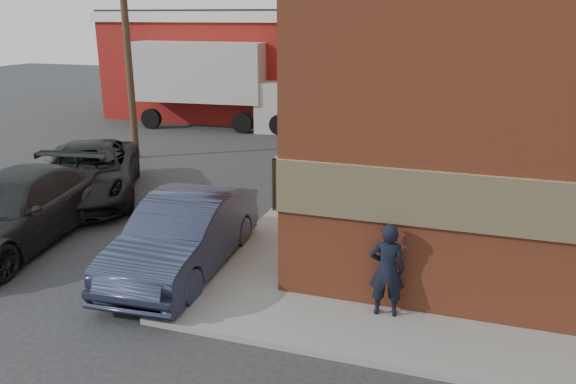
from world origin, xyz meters
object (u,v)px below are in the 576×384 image
Objects in this scene: warehouse at (268,63)px; box_truck at (218,79)px; suv_b at (12,211)px; utility_pole at (126,31)px; sedan at (184,235)px; suv_a at (89,172)px; man at (387,270)px.

warehouse is 4.43m from box_truck.
utility_pole is at bearing 95.64° from suv_b.
sedan is 0.85× the size of suv_a.
man is 0.21× the size of box_truck.
suv_a is at bearing 141.24° from sedan.
box_truck is at bearing -103.57° from warehouse.
warehouse reaches higher than man.
warehouse is 15.98m from suv_a.
utility_pole is 1.06× the size of box_truck.
warehouse is 20.28m from sedan.
warehouse reaches higher than suv_a.
sedan is (6.70, -8.50, -3.93)m from utility_pole.
sedan is (-4.43, 0.75, -0.17)m from man.
box_truck is (-1.64, 15.22, 1.52)m from suv_b.
man is 0.30× the size of suv_b.
suv_b reaches higher than sedan.
suv_b is at bearing -111.48° from suv_a.
man is at bearing -13.03° from suv_b.
suv_a is (1.55, -4.86, -3.93)m from utility_pole.
sedan is at bearing -17.81° from man.
suv_a is at bearing -89.84° from warehouse.
suv_a is 1.00× the size of suv_b.
warehouse is 9.35× the size of man.
box_truck is at bearing 108.77° from sedan.
warehouse is 22.50m from man.
box_truck is (-1.08, 11.57, 1.56)m from suv_a.
sedan is at bearing -65.50° from suv_a.
utility_pole is 1.54× the size of suv_a.
man is 9.06m from suv_b.
warehouse is 2.79× the size of suv_a.
utility_pole is 14.95m from man.
warehouse is at bearing 59.92° from suv_a.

